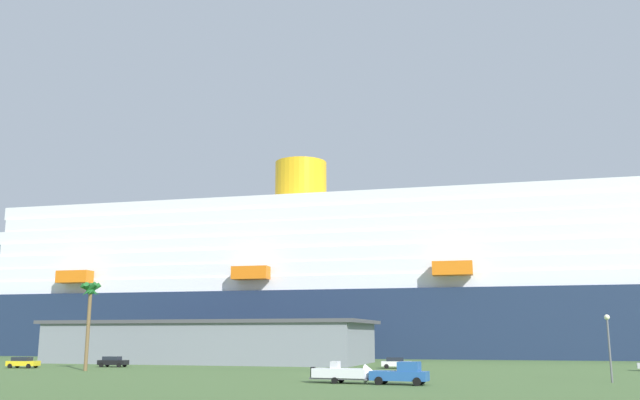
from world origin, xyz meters
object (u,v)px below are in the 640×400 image
(pickup_truck, at_px, (402,374))
(parked_car_yellow_taxi, at_px, (23,362))
(parked_car_black_coupe, at_px, (113,361))
(parked_car_white_van, at_px, (396,363))
(street_lamp, at_px, (609,337))
(small_boat_on_trailer, at_px, (347,374))
(palm_tree, at_px, (90,298))
(cruise_ship, at_px, (471,290))

(pickup_truck, bearing_deg, parked_car_yellow_taxi, 160.79)
(parked_car_black_coupe, distance_m, parked_car_white_van, 42.86)
(street_lamp, bearing_deg, small_boat_on_trailer, -163.19)
(small_boat_on_trailer, bearing_deg, parked_car_white_van, 89.28)
(pickup_truck, xyz_separation_m, parked_car_white_van, (-5.16, 32.75, -0.21))
(pickup_truck, bearing_deg, parked_car_white_van, 98.95)
(palm_tree, bearing_deg, cruise_ship, 56.25)
(palm_tree, height_order, street_lamp, palm_tree)
(parked_car_yellow_taxi, bearing_deg, cruise_ship, 47.71)
(street_lamp, xyz_separation_m, parked_car_white_van, (-25.46, 24.34, -3.72))
(street_lamp, bearing_deg, parked_car_black_coupe, 164.94)
(small_boat_on_trailer, bearing_deg, palm_tree, 159.01)
(cruise_ship, bearing_deg, parked_car_black_coupe, -129.47)
(small_boat_on_trailer, height_order, street_lamp, street_lamp)
(parked_car_yellow_taxi, distance_m, parked_car_white_van, 54.91)
(pickup_truck, height_order, parked_car_white_van, pickup_truck)
(street_lamp, distance_m, parked_car_white_van, 35.42)
(parked_car_black_coupe, relative_size, parked_car_white_van, 0.97)
(parked_car_white_van, bearing_deg, pickup_truck, -81.05)
(cruise_ship, height_order, street_lamp, cruise_ship)
(parked_car_black_coupe, bearing_deg, street_lamp, -15.06)
(cruise_ship, relative_size, parked_car_white_van, 63.76)
(street_lamp, distance_m, parked_car_black_coupe, 70.40)
(cruise_ship, height_order, parked_car_yellow_taxi, cruise_ship)
(cruise_ship, bearing_deg, parked_car_white_van, -99.28)
(street_lamp, xyz_separation_m, parked_car_yellow_taxi, (-78.97, 12.03, -3.72))
(palm_tree, relative_size, parked_car_white_van, 2.63)
(pickup_truck, relative_size, small_boat_on_trailer, 0.74)
(parked_car_yellow_taxi, bearing_deg, palm_tree, -19.03)
(small_boat_on_trailer, bearing_deg, cruise_ship, 83.79)
(street_lamp, height_order, parked_car_yellow_taxi, street_lamp)
(small_boat_on_trailer, relative_size, parked_car_white_van, 1.70)
(pickup_truck, xyz_separation_m, parked_car_black_coupe, (-47.59, 26.68, -0.21))
(small_boat_on_trailer, bearing_deg, parked_car_black_coupe, 148.18)
(small_boat_on_trailer, relative_size, street_lamp, 1.13)
(parked_car_black_coupe, xyz_separation_m, parked_car_yellow_taxi, (-11.08, -6.23, 0.00))
(small_boat_on_trailer, bearing_deg, pickup_truck, -6.16)
(pickup_truck, xyz_separation_m, palm_tree, (-45.12, 15.77, 8.71))
(cruise_ship, xyz_separation_m, parked_car_black_coupe, (-51.70, -62.79, -13.99))
(cruise_ship, bearing_deg, street_lamp, -78.70)
(palm_tree, bearing_deg, pickup_truck, -19.27)
(parked_car_black_coupe, bearing_deg, parked_car_yellow_taxi, -150.64)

